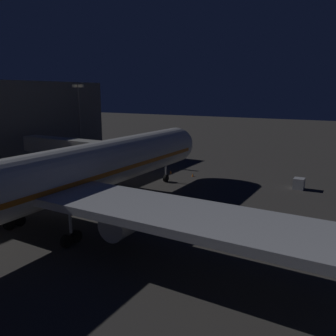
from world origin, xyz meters
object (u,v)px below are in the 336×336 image
baggage_container_near_belt (299,184)px  jet_bridge (81,148)px  apron_floodlight_mast (79,116)px  traffic_cone_nose_port (193,175)px  traffic_cone_nose_starboard (171,172)px  airliner_at_gate (44,181)px

baggage_container_near_belt → jet_bridge: bearing=24.0°
jet_bridge → apron_floodlight_mast: (14.19, -14.69, 3.66)m
traffic_cone_nose_port → apron_floodlight_mast: bearing=-3.7°
jet_bridge → traffic_cone_nose_starboard: 16.71m
airliner_at_gate → baggage_container_near_belt: size_ratio=36.74×
airliner_at_gate → traffic_cone_nose_port: (-2.20, -29.88, -5.33)m
airliner_at_gate → baggage_container_near_belt: bearing=-122.6°
jet_bridge → traffic_cone_nose_starboard: size_ratio=38.07×
jet_bridge → baggage_container_near_belt: 34.19m
jet_bridge → traffic_cone_nose_starboard: bearing=-125.2°
baggage_container_near_belt → traffic_cone_nose_starboard: size_ratio=3.07×
traffic_cone_nose_port → airliner_at_gate: bearing=85.8°
traffic_cone_nose_starboard → jet_bridge: bearing=54.8°
jet_bridge → traffic_cone_nose_port: bearing=-136.3°
jet_bridge → traffic_cone_nose_port: size_ratio=38.07×
apron_floodlight_mast → traffic_cone_nose_port: bearing=176.3°
jet_bridge → traffic_cone_nose_port: jet_bridge is taller
airliner_at_gate → jet_bridge: bearing=-56.3°
baggage_container_near_belt → traffic_cone_nose_starboard: baggage_container_near_belt is taller
traffic_cone_nose_port → traffic_cone_nose_starboard: size_ratio=1.00×
apron_floodlight_mast → traffic_cone_nose_starboard: size_ratio=28.93×
airliner_at_gate → jet_bridge: (11.31, -16.96, 0.09)m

